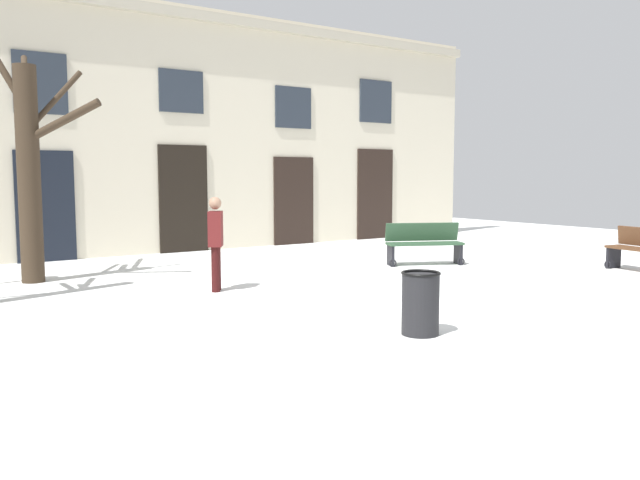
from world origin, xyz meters
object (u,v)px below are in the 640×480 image
Objects in this scene: bench_far_corner at (424,243)px; tree_right_of_center at (30,163)px; litter_bin at (420,303)px; person_strolling at (216,240)px.

tree_right_of_center is at bearing -172.78° from bench_far_corner.
bench_far_corner is (4.39, 4.58, 0.08)m from litter_bin.
tree_right_of_center reaches higher than bench_far_corner.
litter_bin is 0.45× the size of bench_far_corner.
litter_bin is at bearing -65.88° from tree_right_of_center.
bench_far_corner is at bearing -17.40° from tree_right_of_center.
person_strolling reaches higher than bench_far_corner.
tree_right_of_center reaches higher than person_strolling.
tree_right_of_center is at bearing 71.46° from person_strolling.
litter_bin is at bearing -109.17° from bench_far_corner.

